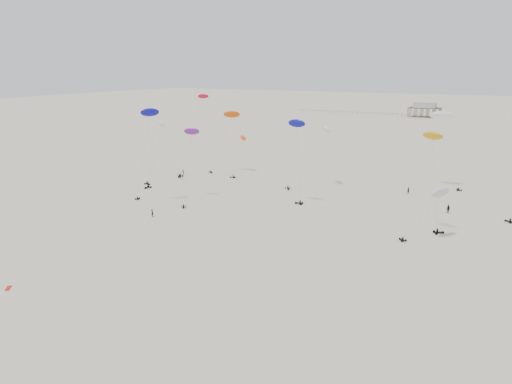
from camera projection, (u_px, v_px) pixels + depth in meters
The scene contains 20 objects.
ground_plane at pixel (383, 150), 205.91m from camera, with size 900.00×900.00×0.00m, color beige.
pavilion_main at pixel (425, 111), 337.76m from camera, with size 21.00×13.00×9.80m.
pier_fence at pixel (350, 113), 362.32m from camera, with size 80.20×0.20×1.50m.
rig_0 at pixel (157, 142), 145.35m from camera, with size 5.65×13.57×19.08m.
rig_1 at pixel (192, 135), 152.63m from camera, with size 8.92×7.19×25.58m.
rig_2 at pixel (190, 145), 127.41m from camera, with size 7.69×13.18×19.72m.
rig_3 at pixel (434, 165), 101.38m from camera, with size 6.71×4.66×21.00m.
rig_4 at pixel (320, 138), 141.53m from camera, with size 10.49×14.66×19.21m.
rig_5 at pixel (152, 143), 149.00m from camera, with size 7.02×13.40×22.30m.
rig_6 at pixel (148, 124), 123.70m from camera, with size 7.01×4.63×23.64m.
rig_7 at pixel (241, 147), 159.84m from camera, with size 5.35×13.24×14.72m.
rig_10 at pixel (297, 142), 123.08m from camera, with size 5.59×3.92×21.08m.
rig_11 at pixel (230, 120), 160.28m from camera, with size 8.35×9.18×20.11m.
rig_12 at pixel (444, 122), 139.73m from camera, with size 11.07×7.02×21.78m.
rig_13 at pixel (436, 198), 98.70m from camera, with size 8.77×9.55×11.64m.
spectator_0 at pixel (153, 217), 114.36m from camera, with size 0.78×0.54×2.16m, color black.
spectator_1 at pixel (448, 213), 117.36m from camera, with size 1.12×0.65×2.30m, color black.
spectator_2 at pixel (183, 175), 158.62m from camera, with size 1.20×0.65×2.04m, color black.
spectator_3 at pixel (408, 194), 135.16m from camera, with size 0.77×0.53×2.13m, color black.
grounded_kite_b at pixel (8, 288), 77.56m from camera, with size 1.80×0.70×0.07m, color red.
Camera 1 is at (49.43, -4.72, 33.56)m, focal length 35.00 mm.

